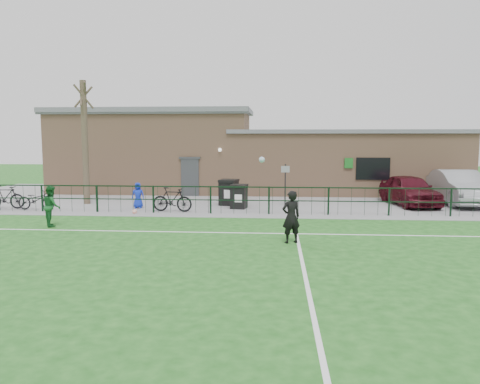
# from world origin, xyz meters

# --- Properties ---
(ground) EXTENTS (90.00, 90.00, 0.00)m
(ground) POSITION_xyz_m (0.00, 0.00, 0.00)
(ground) COLOR #195318
(ground) RESTS_ON ground
(paving_strip) EXTENTS (34.00, 13.00, 0.02)m
(paving_strip) POSITION_xyz_m (0.00, 13.50, 0.01)
(paving_strip) COLOR gray
(paving_strip) RESTS_ON ground
(pitch_line_touch) EXTENTS (28.00, 0.10, 0.01)m
(pitch_line_touch) POSITION_xyz_m (0.00, 7.80, 0.00)
(pitch_line_touch) COLOR white
(pitch_line_touch) RESTS_ON ground
(pitch_line_mid) EXTENTS (28.00, 0.10, 0.01)m
(pitch_line_mid) POSITION_xyz_m (0.00, 4.00, 0.00)
(pitch_line_mid) COLOR white
(pitch_line_mid) RESTS_ON ground
(pitch_line_perp) EXTENTS (0.10, 16.00, 0.01)m
(pitch_line_perp) POSITION_xyz_m (2.00, 0.00, 0.00)
(pitch_line_perp) COLOR white
(pitch_line_perp) RESTS_ON ground
(perimeter_fence) EXTENTS (28.00, 0.10, 1.20)m
(perimeter_fence) POSITION_xyz_m (0.00, 8.00, 0.60)
(perimeter_fence) COLOR black
(perimeter_fence) RESTS_ON ground
(bare_tree) EXTENTS (0.30, 0.30, 6.00)m
(bare_tree) POSITION_xyz_m (-8.00, 10.50, 3.00)
(bare_tree) COLOR #483B2C
(bare_tree) RESTS_ON ground
(wheelie_bin_left) EXTENTS (0.93, 1.01, 1.15)m
(wheelie_bin_left) POSITION_xyz_m (-0.98, 10.62, 0.59)
(wheelie_bin_left) COLOR black
(wheelie_bin_left) RESTS_ON paving_strip
(wheelie_bin_right) EXTENTS (0.78, 0.86, 1.01)m
(wheelie_bin_right) POSITION_xyz_m (-0.40, 9.57, 0.53)
(wheelie_bin_right) COLOR black
(wheelie_bin_right) RESTS_ON paving_strip
(sign_post) EXTENTS (0.07, 0.07, 2.00)m
(sign_post) POSITION_xyz_m (1.73, 10.46, 1.02)
(sign_post) COLOR black
(sign_post) RESTS_ON paving_strip
(car_maroon) EXTENTS (2.35, 4.53, 1.47)m
(car_maroon) POSITION_xyz_m (7.71, 11.25, 0.76)
(car_maroon) COLOR #480D18
(car_maroon) RESTS_ON paving_strip
(car_silver) EXTENTS (1.77, 5.05, 1.66)m
(car_silver) POSITION_xyz_m (10.20, 11.77, 0.85)
(car_silver) COLOR #9A9CA1
(car_silver) RESTS_ON paving_strip
(bicycle_b) EXTENTS (1.81, 0.58, 1.07)m
(bicycle_b) POSITION_xyz_m (-11.06, 8.60, 0.56)
(bicycle_b) COLOR black
(bicycle_b) RESTS_ON paving_strip
(bicycle_c) EXTENTS (1.81, 0.75, 0.93)m
(bicycle_c) POSITION_xyz_m (-9.47, 8.38, 0.48)
(bicycle_c) COLOR black
(bicycle_c) RESTS_ON paving_strip
(bicycle_d) EXTENTS (1.84, 0.72, 1.08)m
(bicycle_d) POSITION_xyz_m (-3.25, 8.34, 0.56)
(bicycle_d) COLOR black
(bicycle_d) RESTS_ON paving_strip
(spectator_child) EXTENTS (0.63, 0.45, 1.19)m
(spectator_child) POSITION_xyz_m (-5.06, 9.26, 0.61)
(spectator_child) COLOR #142DC0
(spectator_child) RESTS_ON paving_strip
(goalkeeper_kick) EXTENTS (1.47, 3.73, 2.54)m
(goalkeeper_kick) POSITION_xyz_m (1.74, 2.68, 0.86)
(goalkeeper_kick) COLOR black
(goalkeeper_kick) RESTS_ON ground
(outfield_player) EXTENTS (0.87, 0.92, 1.50)m
(outfield_player) POSITION_xyz_m (-6.95, 4.74, 0.75)
(outfield_player) COLOR #195826
(outfield_player) RESTS_ON ground
(ball_ground) EXTENTS (0.21, 0.21, 0.21)m
(ball_ground) POSITION_xyz_m (-4.74, 7.70, 0.10)
(ball_ground) COLOR white
(ball_ground) RESTS_ON ground
(clubhouse) EXTENTS (24.25, 5.40, 4.96)m
(clubhouse) POSITION_xyz_m (-0.88, 16.50, 2.22)
(clubhouse) COLOR tan
(clubhouse) RESTS_ON ground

